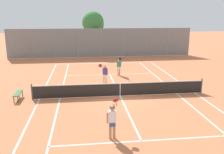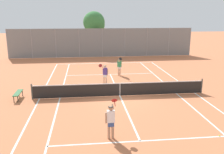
{
  "view_description": "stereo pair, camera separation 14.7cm",
  "coord_description": "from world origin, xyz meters",
  "px_view_note": "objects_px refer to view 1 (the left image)",
  "views": [
    {
      "loc": [
        -2.56,
        -16.38,
        5.61
      ],
      "look_at": [
        -0.39,
        1.5,
        1.0
      ],
      "focal_mm": 40.0,
      "sensor_mm": 36.0,
      "label": 1
    },
    {
      "loc": [
        -2.41,
        -16.39,
        5.61
      ],
      "look_at": [
        -0.39,
        1.5,
        1.0
      ],
      "focal_mm": 40.0,
      "sensor_mm": 36.0,
      "label": 2
    }
  ],
  "objects_px": {
    "loose_tennis_ball_3": "(53,87)",
    "tree_behind_left": "(94,23)",
    "player_far_left": "(105,73)",
    "loose_tennis_ball_2": "(220,135)",
    "player_near_side": "(112,120)",
    "tennis_net": "(120,89)",
    "player_far_right": "(119,66)",
    "courtside_bench": "(18,93)",
    "loose_tennis_ball_4": "(78,67)",
    "loose_tennis_ball_0": "(129,66)"
  },
  "relations": [
    {
      "from": "player_far_right",
      "to": "courtside_bench",
      "type": "bearing_deg",
      "value": -143.17
    },
    {
      "from": "loose_tennis_ball_0",
      "to": "loose_tennis_ball_3",
      "type": "distance_m",
      "value": 10.39
    },
    {
      "from": "loose_tennis_ball_3",
      "to": "loose_tennis_ball_0",
      "type": "bearing_deg",
      "value": 44.19
    },
    {
      "from": "player_near_side",
      "to": "courtside_bench",
      "type": "xyz_separation_m",
      "value": [
        -5.6,
        6.12,
        -0.52
      ]
    },
    {
      "from": "tennis_net",
      "to": "player_far_left",
      "type": "relative_size",
      "value": 6.76
    },
    {
      "from": "player_near_side",
      "to": "loose_tennis_ball_4",
      "type": "relative_size",
      "value": 26.88
    },
    {
      "from": "player_far_left",
      "to": "loose_tennis_ball_3",
      "type": "height_order",
      "value": "player_far_left"
    },
    {
      "from": "tennis_net",
      "to": "player_far_right",
      "type": "xyz_separation_m",
      "value": [
        0.8,
        5.89,
        0.42
      ]
    },
    {
      "from": "loose_tennis_ball_2",
      "to": "loose_tennis_ball_3",
      "type": "xyz_separation_m",
      "value": [
        -8.7,
        9.02,
        0.0
      ]
    },
    {
      "from": "player_far_right",
      "to": "tree_behind_left",
      "type": "relative_size",
      "value": 0.3
    },
    {
      "from": "player_near_side",
      "to": "player_far_right",
      "type": "xyz_separation_m",
      "value": [
        2.08,
        11.88,
        0.0
      ]
    },
    {
      "from": "tennis_net",
      "to": "courtside_bench",
      "type": "distance_m",
      "value": 6.89
    },
    {
      "from": "courtside_bench",
      "to": "player_far_left",
      "type": "bearing_deg",
      "value": 25.26
    },
    {
      "from": "player_far_right",
      "to": "loose_tennis_ball_4",
      "type": "xyz_separation_m",
      "value": [
        -3.86,
        4.12,
        -0.89
      ]
    },
    {
      "from": "loose_tennis_ball_3",
      "to": "tree_behind_left",
      "type": "height_order",
      "value": "tree_behind_left"
    },
    {
      "from": "courtside_bench",
      "to": "loose_tennis_ball_2",
      "type": "bearing_deg",
      "value": -31.25
    },
    {
      "from": "tennis_net",
      "to": "player_far_left",
      "type": "distance_m",
      "value": 3.15
    },
    {
      "from": "player_near_side",
      "to": "player_far_left",
      "type": "distance_m",
      "value": 9.02
    },
    {
      "from": "player_far_left",
      "to": "loose_tennis_ball_2",
      "type": "xyz_separation_m",
      "value": [
        4.59,
        -9.38,
        -0.89
      ]
    },
    {
      "from": "loose_tennis_ball_3",
      "to": "loose_tennis_ball_4",
      "type": "relative_size",
      "value": 1.0
    },
    {
      "from": "player_near_side",
      "to": "loose_tennis_ball_2",
      "type": "bearing_deg",
      "value": -4.21
    },
    {
      "from": "player_near_side",
      "to": "loose_tennis_ball_4",
      "type": "xyz_separation_m",
      "value": [
        -1.78,
        16.0,
        -0.89
      ]
    },
    {
      "from": "tree_behind_left",
      "to": "loose_tennis_ball_4",
      "type": "bearing_deg",
      "value": -104.89
    },
    {
      "from": "loose_tennis_ball_3",
      "to": "tree_behind_left",
      "type": "xyz_separation_m",
      "value": [
        4.05,
        15.71,
        4.29
      ]
    },
    {
      "from": "loose_tennis_ball_0",
      "to": "loose_tennis_ball_4",
      "type": "xyz_separation_m",
      "value": [
        -5.62,
        0.1,
        0.0
      ]
    },
    {
      "from": "player_far_left",
      "to": "player_near_side",
      "type": "bearing_deg",
      "value": -93.23
    },
    {
      "from": "player_far_left",
      "to": "loose_tennis_ball_0",
      "type": "xyz_separation_m",
      "value": [
        3.34,
        6.89,
        -0.89
      ]
    },
    {
      "from": "player_near_side",
      "to": "loose_tennis_ball_3",
      "type": "height_order",
      "value": "player_near_side"
    },
    {
      "from": "loose_tennis_ball_2",
      "to": "tree_behind_left",
      "type": "distance_m",
      "value": 25.53
    },
    {
      "from": "loose_tennis_ball_0",
      "to": "loose_tennis_ball_2",
      "type": "xyz_separation_m",
      "value": [
        1.25,
        -16.27,
        0.0
      ]
    },
    {
      "from": "loose_tennis_ball_0",
      "to": "loose_tennis_ball_3",
      "type": "bearing_deg",
      "value": -135.81
    },
    {
      "from": "player_far_left",
      "to": "loose_tennis_ball_0",
      "type": "height_order",
      "value": "player_far_left"
    },
    {
      "from": "tennis_net",
      "to": "loose_tennis_ball_0",
      "type": "height_order",
      "value": "tennis_net"
    },
    {
      "from": "loose_tennis_ball_3",
      "to": "loose_tennis_ball_4",
      "type": "bearing_deg",
      "value": 76.02
    },
    {
      "from": "loose_tennis_ball_0",
      "to": "courtside_bench",
      "type": "bearing_deg",
      "value": -134.03
    },
    {
      "from": "loose_tennis_ball_2",
      "to": "player_far_left",
      "type": "bearing_deg",
      "value": 116.06
    },
    {
      "from": "player_near_side",
      "to": "tree_behind_left",
      "type": "bearing_deg",
      "value": 88.95
    },
    {
      "from": "courtside_bench",
      "to": "tree_behind_left",
      "type": "bearing_deg",
      "value": 71.65
    },
    {
      "from": "player_near_side",
      "to": "tree_behind_left",
      "type": "xyz_separation_m",
      "value": [
        0.45,
        24.36,
        3.4
      ]
    },
    {
      "from": "player_far_left",
      "to": "player_far_right",
      "type": "bearing_deg",
      "value": 61.27
    },
    {
      "from": "loose_tennis_ball_3",
      "to": "courtside_bench",
      "type": "xyz_separation_m",
      "value": [
        -2.0,
        -2.53,
        0.38
      ]
    },
    {
      "from": "tennis_net",
      "to": "loose_tennis_ball_4",
      "type": "height_order",
      "value": "tennis_net"
    },
    {
      "from": "player_far_left",
      "to": "courtside_bench",
      "type": "xyz_separation_m",
      "value": [
        -6.11,
        -2.88,
        -0.52
      ]
    },
    {
      "from": "loose_tennis_ball_4",
      "to": "player_near_side",
      "type": "bearing_deg",
      "value": -83.65
    },
    {
      "from": "loose_tennis_ball_4",
      "to": "tree_behind_left",
      "type": "height_order",
      "value": "tree_behind_left"
    },
    {
      "from": "courtside_bench",
      "to": "loose_tennis_ball_0",
      "type": "bearing_deg",
      "value": 45.97
    },
    {
      "from": "player_near_side",
      "to": "loose_tennis_ball_0",
      "type": "bearing_deg",
      "value": 76.4
    },
    {
      "from": "loose_tennis_ball_2",
      "to": "tree_behind_left",
      "type": "height_order",
      "value": "tree_behind_left"
    },
    {
      "from": "player_far_left",
      "to": "loose_tennis_ball_2",
      "type": "height_order",
      "value": "player_far_left"
    },
    {
      "from": "tennis_net",
      "to": "tree_behind_left",
      "type": "distance_m",
      "value": 18.79
    }
  ]
}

